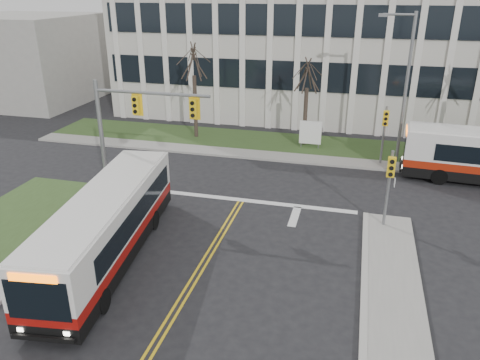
% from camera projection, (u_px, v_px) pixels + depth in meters
% --- Properties ---
extents(ground, '(120.00, 120.00, 0.00)m').
position_uv_depth(ground, '(188.00, 290.00, 17.50)').
color(ground, black).
rests_on(ground, ground).
extents(sidewalk_cross, '(44.00, 1.60, 0.14)m').
position_uv_depth(sidewalk_cross, '(344.00, 162.00, 29.90)').
color(sidewalk_cross, '#9E9B93').
rests_on(sidewalk_cross, ground).
extents(building_lawn, '(44.00, 5.00, 0.12)m').
position_uv_depth(building_lawn, '(346.00, 149.00, 32.40)').
color(building_lawn, '#344D21').
rests_on(building_lawn, ground).
extents(office_building, '(40.00, 16.00, 12.00)m').
position_uv_depth(office_building, '(359.00, 42.00, 40.83)').
color(office_building, beige).
rests_on(office_building, ground).
extents(building_annex, '(12.00, 12.00, 8.00)m').
position_uv_depth(building_annex, '(27.00, 58.00, 45.19)').
color(building_annex, '#9E9B93').
rests_on(building_annex, ground).
extents(mast_arm_signal, '(6.11, 0.38, 6.20)m').
position_uv_depth(mast_arm_signal, '(129.00, 120.00, 23.55)').
color(mast_arm_signal, slate).
rests_on(mast_arm_signal, ground).
extents(signal_pole_near, '(0.34, 0.39, 3.80)m').
position_uv_depth(signal_pole_near, '(390.00, 179.00, 21.04)').
color(signal_pole_near, slate).
rests_on(signal_pole_near, ground).
extents(signal_pole_far, '(0.34, 0.39, 3.80)m').
position_uv_depth(signal_pole_far, '(385.00, 127.00, 28.63)').
color(signal_pole_far, slate).
rests_on(signal_pole_far, ground).
extents(streetlight, '(2.15, 0.25, 9.20)m').
position_uv_depth(streetlight, '(404.00, 82.00, 28.12)').
color(streetlight, slate).
rests_on(streetlight, ground).
extents(directory_sign, '(1.50, 0.12, 2.00)m').
position_uv_depth(directory_sign, '(310.00, 133.00, 32.10)').
color(directory_sign, slate).
rests_on(directory_sign, ground).
extents(tree_left, '(1.80, 1.80, 7.70)m').
position_uv_depth(tree_left, '(194.00, 63.00, 32.84)').
color(tree_left, '#42352B').
rests_on(tree_left, ground).
extents(tree_mid, '(1.80, 1.80, 6.82)m').
position_uv_depth(tree_mid, '(307.00, 76.00, 31.41)').
color(tree_mid, '#42352B').
rests_on(tree_mid, ground).
extents(bus_main, '(3.70, 10.95, 2.86)m').
position_uv_depth(bus_main, '(108.00, 227.00, 19.04)').
color(bus_main, silver).
rests_on(bus_main, ground).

